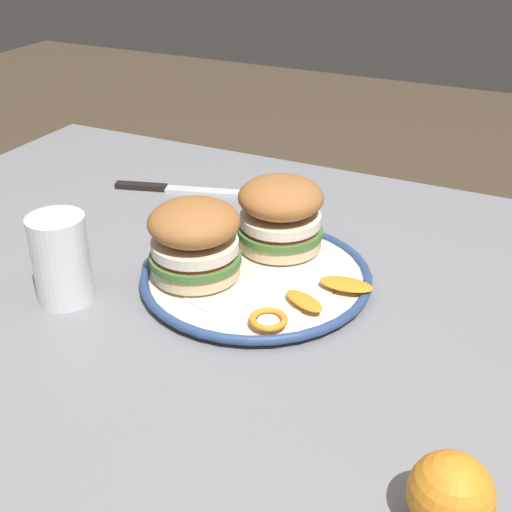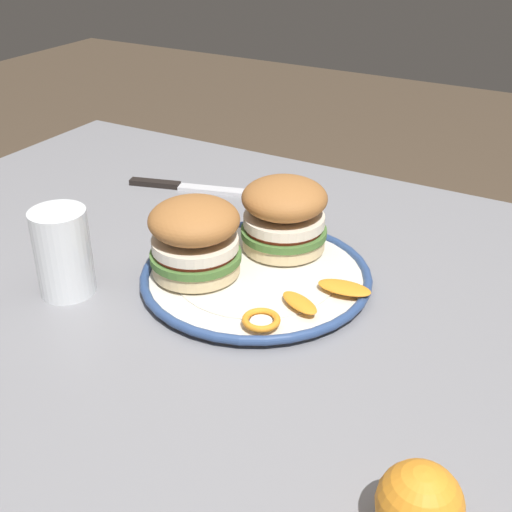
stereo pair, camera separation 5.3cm
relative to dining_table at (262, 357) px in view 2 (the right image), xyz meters
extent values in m
cube|color=gray|center=(0.00, 0.00, 0.08)|extent=(1.37, 0.92, 0.03)
cube|color=gray|center=(0.62, -0.40, -0.29)|extent=(0.06, 0.06, 0.71)
cylinder|color=silver|center=(0.03, -0.03, 0.10)|extent=(0.28, 0.28, 0.01)
torus|color=navy|center=(0.03, -0.03, 0.11)|extent=(0.31, 0.31, 0.01)
cylinder|color=silver|center=(0.03, -0.03, 0.11)|extent=(0.21, 0.21, 0.00)
cylinder|color=beige|center=(0.09, 0.01, 0.12)|extent=(0.11, 0.11, 0.02)
cylinder|color=#477033|center=(0.09, 0.01, 0.13)|extent=(0.12, 0.12, 0.01)
cylinder|color=#BC3828|center=(0.09, 0.01, 0.14)|extent=(0.11, 0.11, 0.01)
cylinder|color=silver|center=(0.09, 0.01, 0.15)|extent=(0.11, 0.11, 0.01)
ellipsoid|color=#A36633|center=(0.09, 0.01, 0.19)|extent=(0.16, 0.16, 0.05)
cylinder|color=beige|center=(0.03, -0.11, 0.12)|extent=(0.11, 0.11, 0.02)
cylinder|color=#477033|center=(0.03, -0.11, 0.13)|extent=(0.12, 0.12, 0.01)
cylinder|color=#BC3828|center=(0.03, -0.11, 0.14)|extent=(0.11, 0.11, 0.01)
cylinder|color=silver|center=(0.03, -0.11, 0.15)|extent=(0.11, 0.11, 0.01)
ellipsoid|color=#A36633|center=(0.03, -0.11, 0.19)|extent=(0.17, 0.17, 0.05)
torus|color=orange|center=(-0.04, 0.07, 0.12)|extent=(0.06, 0.06, 0.01)
cylinder|color=#F4E5C6|center=(-0.04, 0.07, 0.11)|extent=(0.03, 0.03, 0.00)
ellipsoid|color=orange|center=(-0.09, -0.04, 0.12)|extent=(0.07, 0.04, 0.01)
ellipsoid|color=orange|center=(-0.06, 0.02, 0.12)|extent=(0.06, 0.05, 0.01)
cylinder|color=white|center=(0.23, 0.11, 0.15)|extent=(0.07, 0.07, 0.11)
cylinder|color=#5B2D19|center=(0.23, 0.11, 0.13)|extent=(0.06, 0.06, 0.08)
sphere|color=orange|center=(-0.28, 0.25, 0.13)|extent=(0.07, 0.07, 0.07)
cube|color=silver|center=(0.24, -0.25, 0.10)|extent=(0.13, 0.06, 0.01)
cube|color=black|center=(0.34, -0.22, 0.10)|extent=(0.09, 0.04, 0.01)
camera|label=1|loc=(-0.30, 0.65, 0.56)|focal=46.82mm
camera|label=2|loc=(-0.35, 0.63, 0.56)|focal=46.82mm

